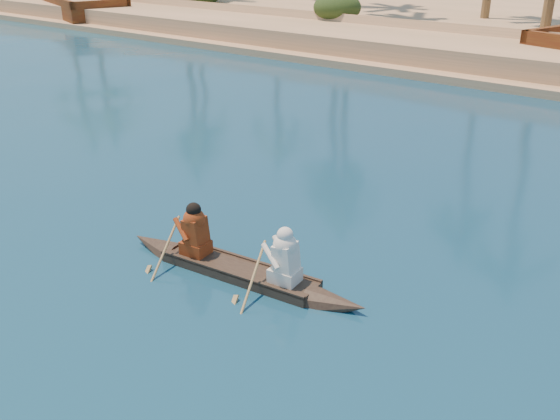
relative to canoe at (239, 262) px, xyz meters
The scene contains 2 objects.
canoe is the anchor object (origin of this frame).
barge_left 42.88m from the canoe, 148.36° to the left, with size 13.50×8.31×2.14m.
Camera 1 is at (3.70, -4.12, 6.18)m, focal length 40.00 mm.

